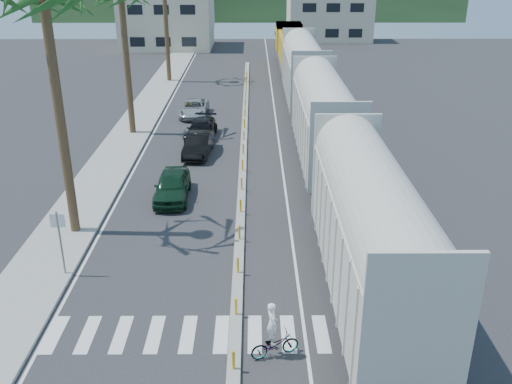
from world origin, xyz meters
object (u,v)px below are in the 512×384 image
car_lead (172,186)px  cyclist (274,340)px  street_sign (59,234)px  car_second (198,144)px

car_lead → cyclist: bearing=-69.8°
street_sign → car_second: 15.94m
cyclist → car_second: bearing=-6.9°
street_sign → cyclist: (8.65, -5.17, -1.32)m
car_lead → car_second: 7.26m
street_sign → car_lead: size_ratio=0.66×
car_lead → car_second: (0.81, 7.22, -0.04)m
cyclist → car_lead: bearing=2.3°
street_sign → cyclist: size_ratio=1.42×
car_lead → street_sign: bearing=-114.5°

